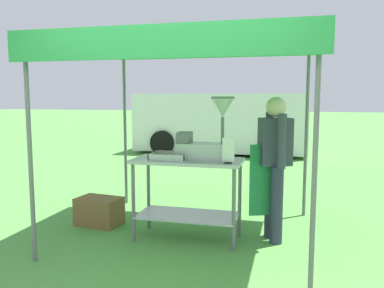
# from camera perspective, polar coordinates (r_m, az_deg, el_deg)

# --- Properties ---
(ground_plane) EXTENTS (70.00, 70.00, 0.00)m
(ground_plane) POSITION_cam_1_polar(r_m,az_deg,el_deg) (9.39, 7.71, -3.13)
(ground_plane) COLOR #519342
(stall_canopy) EXTENTS (2.81, 2.43, 2.21)m
(stall_canopy) POSITION_cam_1_polar(r_m,az_deg,el_deg) (4.48, -0.33, 13.40)
(stall_canopy) COLOR slate
(stall_canopy) RESTS_ON ground
(donut_cart) EXTENTS (1.22, 0.57, 0.92)m
(donut_cart) POSITION_cam_1_polar(r_m,az_deg,el_deg) (4.46, -0.64, -5.40)
(donut_cart) COLOR #B7B7BC
(donut_cart) RESTS_ON ground
(donut_tray) EXTENTS (0.42, 0.33, 0.07)m
(donut_tray) POSITION_cam_1_polar(r_m,az_deg,el_deg) (4.41, -3.20, -1.92)
(donut_tray) COLOR #B7B7BC
(donut_tray) RESTS_ON donut_cart
(donut_fryer) EXTENTS (0.63, 0.28, 0.69)m
(donut_fryer) POSITION_cam_1_polar(r_m,az_deg,el_deg) (4.36, 2.18, 0.97)
(donut_fryer) COLOR #B7B7BC
(donut_fryer) RESTS_ON donut_cart
(menu_sign) EXTENTS (0.13, 0.05, 0.27)m
(menu_sign) POSITION_cam_1_polar(r_m,az_deg,el_deg) (4.13, 5.24, -1.23)
(menu_sign) COLOR black
(menu_sign) RESTS_ON donut_cart
(vendor) EXTENTS (0.46, 0.53, 1.61)m
(vendor) POSITION_cam_1_polar(r_m,az_deg,el_deg) (4.48, 11.73, -2.41)
(vendor) COLOR #2D3347
(vendor) RESTS_ON ground
(supply_crate) EXTENTS (0.58, 0.43, 0.35)m
(supply_crate) POSITION_cam_1_polar(r_m,az_deg,el_deg) (5.20, -13.21, -9.40)
(supply_crate) COLOR brown
(supply_crate) RESTS_ON ground
(van_white) EXTENTS (4.84, 2.15, 1.69)m
(van_white) POSITION_cam_1_polar(r_m,az_deg,el_deg) (11.51, 4.40, 3.14)
(van_white) COLOR white
(van_white) RESTS_ON ground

